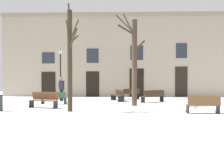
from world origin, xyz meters
The scene contains 12 objects.
ground_plane centered at (0.00, 0.00, 0.00)m, with size 33.77×33.77×0.00m, color white.
building_facade centered at (0.00, 8.77, 3.96)m, with size 21.11×0.60×7.84m.
tree_near_facade centered at (1.43, 1.07, 2.94)m, with size 1.96×1.84×5.99m.
tree_right_of_center centered at (-2.13, -1.84, 2.94)m, with size 0.92×2.47×5.98m.
streetlamp centered at (-4.28, 5.34, 2.50)m, with size 0.30×0.30×4.11m.
bench_far_corner centered at (-3.98, -0.33, 0.48)m, with size 1.85×0.98×0.94m.
bench_by_litter_bin centered at (4.71, -2.44, 0.44)m, with size 1.68×0.53×0.86m.
bench_near_lamp centered at (2.94, 3.32, 0.46)m, with size 1.83×1.42×0.88m.
bench_facing_shops centered at (-3.96, 1.82, 0.44)m, with size 1.78×0.64×0.85m.
bench_back_to_back_right centered at (0.36, 4.21, 0.44)m, with size 1.10×1.83×0.85m.
bench_near_center_tree centered at (1.41, 5.71, 0.47)m, with size 1.63×1.34×0.89m.
person_strolling centered at (-3.93, 4.10, 1.03)m, with size 0.44×0.38×1.83m.
Camera 1 is at (0.51, -15.63, 1.85)m, focal length 41.83 mm.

